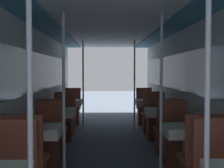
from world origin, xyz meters
TOP-DOWN VIEW (x-y plane):
  - wall_left at (-1.31, 3.56)m, footprint 0.05×9.93m
  - wall_right at (1.31, 3.56)m, footprint 0.05×9.93m
  - ceiling_panel at (0.00, 3.56)m, footprint 2.62×9.93m
  - support_pole_left_0 at (-0.62, 0.63)m, footprint 0.04×0.04m
  - dining_table_left_1 at (-0.94, 2.40)m, footprint 0.57×0.57m
  - chair_left_far_1 at (-0.94, 2.99)m, footprint 0.41×0.41m
  - support_pole_left_1 at (-0.62, 2.40)m, footprint 0.04×0.04m
  - dining_table_left_2 at (-0.94, 4.18)m, footprint 0.57×0.57m
  - chair_left_near_2 at (-0.94, 3.59)m, footprint 0.41×0.41m
  - chair_left_far_2 at (-0.94, 4.77)m, footprint 0.41×0.41m
  - dining_table_left_3 at (-0.94, 5.95)m, footprint 0.57×0.57m
  - chair_left_near_3 at (-0.94, 5.36)m, footprint 0.41×0.41m
  - chair_left_far_3 at (-0.94, 6.54)m, footprint 0.41×0.41m
  - support_pole_left_3 at (-0.62, 5.95)m, footprint 0.04×0.04m
  - support_pole_right_0 at (0.62, 0.63)m, footprint 0.04×0.04m
  - dining_table_right_1 at (0.94, 2.40)m, footprint 0.57×0.57m
  - chair_right_far_1 at (0.94, 2.99)m, footprint 0.41×0.41m
  - support_pole_right_1 at (0.62, 2.40)m, footprint 0.04×0.04m
  - dining_table_right_2 at (0.94, 4.18)m, footprint 0.57×0.57m
  - chair_right_near_2 at (0.94, 3.59)m, footprint 0.41×0.41m
  - chair_right_far_2 at (0.94, 4.77)m, footprint 0.41×0.41m
  - dining_table_right_3 at (0.94, 5.95)m, footprint 0.57×0.57m
  - chair_right_near_3 at (0.94, 5.36)m, footprint 0.41×0.41m
  - chair_right_far_3 at (0.94, 6.54)m, footprint 0.41×0.41m
  - support_pole_right_3 at (0.62, 5.95)m, footprint 0.04×0.04m

SIDE VIEW (x-z plane):
  - chair_left_far_1 at x=-0.94m, z-range -0.18..0.77m
  - chair_left_near_2 at x=-0.94m, z-range -0.18..0.77m
  - chair_left_far_2 at x=-0.94m, z-range -0.18..0.77m
  - chair_left_near_3 at x=-0.94m, z-range -0.18..0.77m
  - chair_left_far_3 at x=-0.94m, z-range -0.18..0.77m
  - chair_right_far_1 at x=0.94m, z-range -0.18..0.77m
  - chair_right_near_2 at x=0.94m, z-range -0.18..0.77m
  - chair_right_far_2 at x=0.94m, z-range -0.18..0.77m
  - chair_right_near_3 at x=0.94m, z-range -0.18..0.77m
  - chair_right_far_3 at x=0.94m, z-range -0.18..0.77m
  - dining_table_left_1 at x=-0.94m, z-range 0.25..0.96m
  - dining_table_left_2 at x=-0.94m, z-range 0.25..0.96m
  - dining_table_left_3 at x=-0.94m, z-range 0.25..0.96m
  - dining_table_right_1 at x=0.94m, z-range 0.25..0.96m
  - dining_table_right_2 at x=0.94m, z-range 0.25..0.96m
  - dining_table_right_3 at x=0.94m, z-range 0.25..0.96m
  - support_pole_left_0 at x=-0.62m, z-range 0.00..2.13m
  - support_pole_left_1 at x=-0.62m, z-range 0.00..2.13m
  - support_pole_left_3 at x=-0.62m, z-range 0.00..2.13m
  - support_pole_right_0 at x=0.62m, z-range 0.00..2.13m
  - support_pole_right_1 at x=0.62m, z-range 0.00..2.13m
  - support_pole_right_3 at x=0.62m, z-range 0.00..2.13m
  - wall_left at x=-1.31m, z-range 0.05..2.18m
  - wall_right at x=1.31m, z-range 0.05..2.18m
  - ceiling_panel at x=0.00m, z-range 2.14..2.21m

